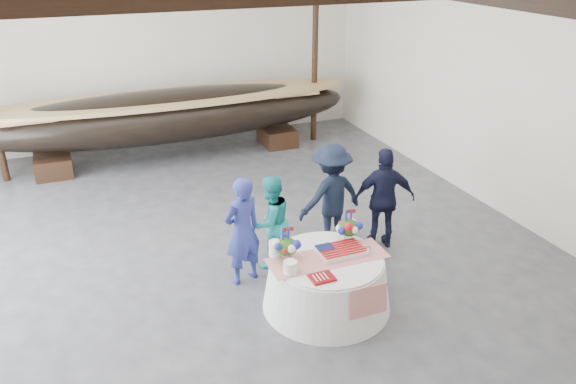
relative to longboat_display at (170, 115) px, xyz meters
name	(u,v)px	position (x,y,z in m)	size (l,w,h in m)	color
floor	(234,255)	(0.02, -4.67, -1.02)	(10.00, 12.00, 0.01)	#3D3D42
wall_back	(155,49)	(0.02, 1.33, 1.23)	(10.00, 0.02, 4.50)	silver
wall_right	(506,87)	(5.02, -4.67, 1.23)	(0.02, 12.00, 4.50)	silver
longboat_display	(170,115)	(0.00, 0.00, 0.00)	(8.49, 1.70, 1.59)	black
banquet_table	(327,282)	(0.81, -6.42, -0.64)	(1.74, 1.74, 0.75)	silver
tabletop_items	(319,243)	(0.76, -6.25, -0.12)	(1.62, 1.01, 0.40)	red
guest_woman_blue	(242,231)	(-0.04, -5.40, -0.20)	(0.60, 0.39, 1.64)	navy
guest_woman_teal	(270,222)	(0.48, -5.13, -0.28)	(0.71, 0.55, 1.46)	teal
guest_man_left	(331,196)	(1.60, -4.90, -0.15)	(1.12, 0.64, 1.73)	black
guest_man_right	(384,199)	(2.36, -5.26, -0.18)	(0.98, 0.41, 1.68)	black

